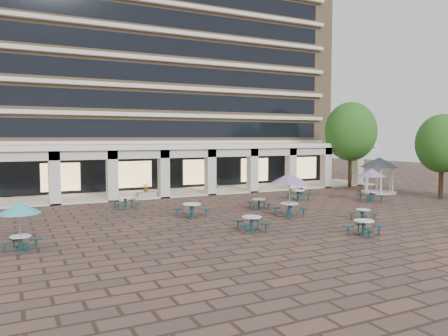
% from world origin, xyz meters
% --- Properties ---
extents(ground, '(120.00, 120.00, 0.00)m').
position_xyz_m(ground, '(0.00, 0.00, 0.00)').
color(ground, brown).
rests_on(ground, ground).
extents(apartment_building, '(40.00, 15.50, 25.20)m').
position_xyz_m(apartment_building, '(0.00, 25.47, 12.60)').
color(apartment_building, '#8D7150').
rests_on(apartment_building, ground).
extents(retail_arcade, '(42.00, 6.60, 4.40)m').
position_xyz_m(retail_arcade, '(0.00, 14.80, 3.00)').
color(retail_arcade, white).
rests_on(retail_arcade, ground).
extents(picnic_table_1, '(2.07, 2.07, 0.77)m').
position_xyz_m(picnic_table_1, '(2.59, -5.37, 0.46)').
color(picnic_table_1, '#14373E').
rests_on(picnic_table_1, ground).
extents(picnic_table_4, '(1.84, 1.84, 2.13)m').
position_xyz_m(picnic_table_4, '(-13.20, -0.95, 1.81)').
color(picnic_table_4, '#14373E').
rests_on(picnic_table_4, ground).
extents(picnic_table_5, '(1.98, 1.98, 0.79)m').
position_xyz_m(picnic_table_5, '(-2.05, -1.99, 0.47)').
color(picnic_table_5, '#14373E').
rests_on(picnic_table_5, ground).
extents(picnic_table_6, '(2.38, 2.38, 2.74)m').
position_xyz_m(picnic_table_6, '(2.25, 0.71, 2.33)').
color(picnic_table_6, '#14373E').
rests_on(picnic_table_6, ground).
extents(picnic_table_7, '(1.60, 1.60, 0.64)m').
position_xyz_m(picnic_table_7, '(5.57, -2.25, 0.38)').
color(picnic_table_7, '#14373E').
rests_on(picnic_table_7, ground).
extents(picnic_table_8, '(1.91, 1.91, 0.84)m').
position_xyz_m(picnic_table_8, '(-6.30, 8.32, 0.50)').
color(picnic_table_8, '#14373E').
rests_on(picnic_table_8, ground).
extents(picnic_table_9, '(1.86, 1.86, 0.71)m').
position_xyz_m(picnic_table_9, '(2.02, 4.03, 0.42)').
color(picnic_table_9, '#14373E').
rests_on(picnic_table_9, ground).
extents(picnic_table_10, '(1.94, 1.94, 0.77)m').
position_xyz_m(picnic_table_10, '(7.17, 6.53, 0.46)').
color(picnic_table_10, '#14373E').
rests_on(picnic_table_10, ground).
extents(picnic_table_11, '(2.19, 2.19, 2.52)m').
position_xyz_m(picnic_table_11, '(11.81, 3.37, 2.14)').
color(picnic_table_11, '#14373E').
rests_on(picnic_table_11, ground).
extents(picnic_table_12, '(2.32, 2.32, 0.86)m').
position_xyz_m(picnic_table_12, '(-3.38, 3.18, 0.51)').
color(picnic_table_12, '#14373E').
rests_on(picnic_table_12, ground).
extents(picnic_table_13, '(1.87, 1.87, 0.68)m').
position_xyz_m(picnic_table_13, '(9.45, 9.12, 0.41)').
color(picnic_table_13, '#14373E').
rests_on(picnic_table_13, ground).
extents(gazebo, '(3.41, 3.41, 3.17)m').
position_xyz_m(gazebo, '(16.28, 6.87, 2.39)').
color(gazebo, beige).
rests_on(gazebo, ground).
extents(tree_east_a, '(4.13, 4.13, 6.88)m').
position_xyz_m(tree_east_a, '(17.87, 1.82, 4.49)').
color(tree_east_a, '#3F2F19').
rests_on(tree_east_a, ground).
extents(tree_east_c, '(5.11, 5.11, 8.51)m').
position_xyz_m(tree_east_c, '(17.12, 11.53, 5.56)').
color(tree_east_c, '#3F2F19').
rests_on(tree_east_c, ground).
extents(planter_left, '(1.50, 0.76, 1.33)m').
position_xyz_m(planter_left, '(-3.43, 12.90, 0.57)').
color(planter_left, gray).
rests_on(planter_left, ground).
extents(planter_right, '(1.50, 0.69, 1.33)m').
position_xyz_m(planter_right, '(2.90, 12.90, 0.56)').
color(planter_right, gray).
rests_on(planter_right, ground).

